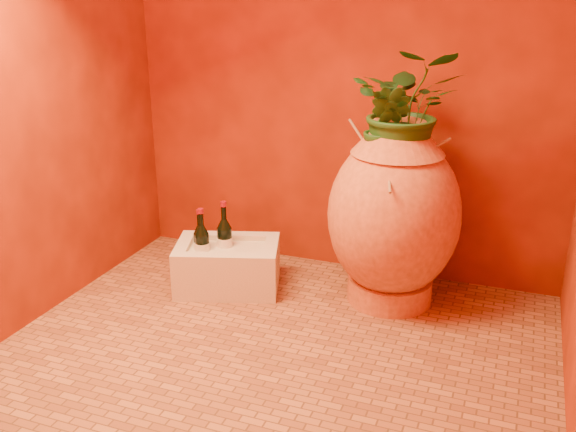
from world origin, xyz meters
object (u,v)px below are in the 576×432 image
at_px(stone_basin, 228,267).
at_px(wine_bottle_b, 201,244).
at_px(wine_bottle_c, 225,240).
at_px(wall_tap, 423,155).
at_px(amphora, 394,214).
at_px(wine_bottle_a, 202,245).

bearing_deg(stone_basin, wine_bottle_b, -164.34).
height_order(wine_bottle_c, wall_tap, wall_tap).
bearing_deg(wine_bottle_c, stone_basin, -46.98).
bearing_deg(stone_basin, wall_tap, 24.78).
bearing_deg(amphora, wine_bottle_b, -167.98).
bearing_deg(stone_basin, wine_bottle_c, 133.02).
height_order(wine_bottle_a, wine_bottle_c, wine_bottle_c).
xyz_separation_m(wine_bottle_a, wall_tap, (1.08, 0.51, 0.48)).
bearing_deg(wall_tap, amphora, -107.68).
xyz_separation_m(wine_bottle_c, wall_tap, (0.99, 0.41, 0.48)).
distance_m(wine_bottle_a, wine_bottle_c, 0.13).
height_order(stone_basin, wall_tap, wall_tap).
distance_m(stone_basin, wine_bottle_a, 0.19).
relative_size(wine_bottle_a, wall_tap, 1.99).
bearing_deg(wine_bottle_b, wine_bottle_c, 31.99).
relative_size(amphora, wine_bottle_c, 2.79).
relative_size(amphora, wall_tap, 5.89).
bearing_deg(wall_tap, stone_basin, -155.22).
distance_m(wine_bottle_c, wall_tap, 1.17).
xyz_separation_m(stone_basin, wine_bottle_b, (-0.14, -0.04, 0.13)).
relative_size(amphora, wine_bottle_a, 2.96).
xyz_separation_m(stone_basin, wall_tap, (0.96, 0.44, 0.62)).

